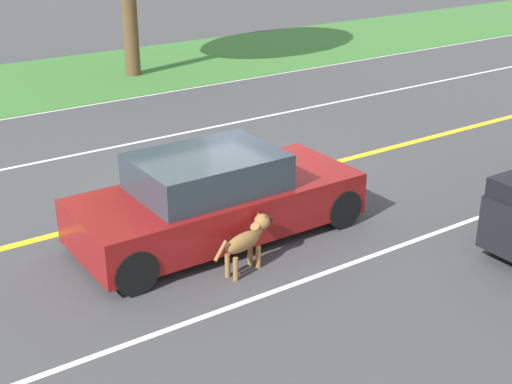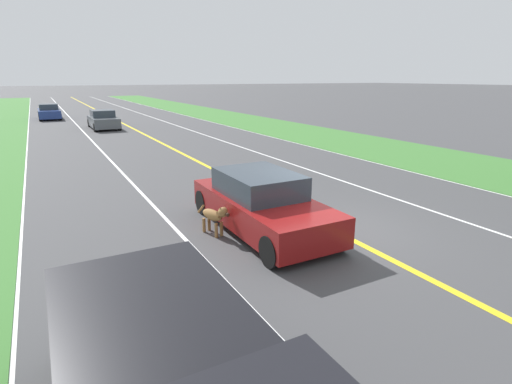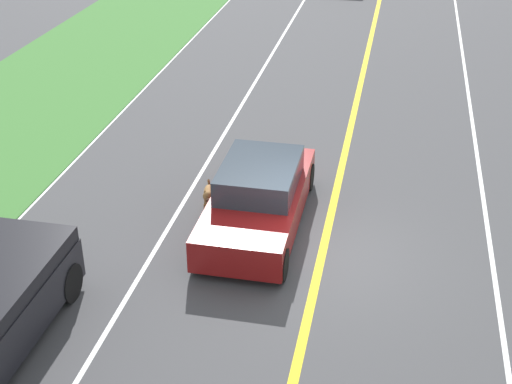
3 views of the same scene
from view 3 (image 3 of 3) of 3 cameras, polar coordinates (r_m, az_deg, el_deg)
ground_plane at (r=15.14m, az=5.30°, el=-4.98°), size 400.00×400.00×0.00m
centre_divider_line at (r=15.14m, az=5.30°, el=-4.96°), size 0.18×160.00×0.01m
lane_edge_line_right at (r=17.17m, az=-18.55°, el=-2.05°), size 0.14×160.00×0.01m
lane_dash_same_dir at (r=15.80m, az=-7.41°, el=-3.49°), size 0.10×160.00×0.01m
lane_dash_oncoming at (r=15.27m, az=18.51°, el=-6.23°), size 0.10×160.00×0.01m
ego_car at (r=15.75m, az=0.20°, el=-0.46°), size 1.94×4.67×1.46m
dog at (r=16.23m, az=-3.81°, el=-0.28°), size 0.46×1.24×0.82m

